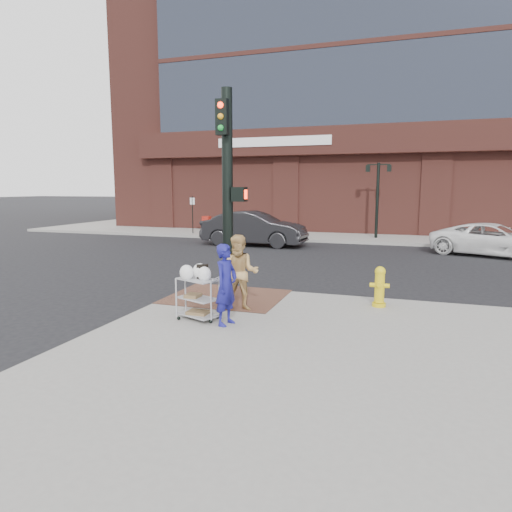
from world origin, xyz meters
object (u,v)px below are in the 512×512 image
(fire_hydrant, at_px, (380,286))
(pedestrian_tan, at_px, (240,273))
(minivan_white, at_px, (494,240))
(utility_cart, at_px, (198,294))
(lamp_post, at_px, (378,192))
(sedan_dark, at_px, (254,228))
(woman_blue, at_px, (226,285))
(traffic_signal_pole, at_px, (228,189))

(fire_hydrant, bearing_deg, pedestrian_tan, -155.49)
(minivan_white, distance_m, utility_cart, 14.86)
(lamp_post, xyz_separation_m, sedan_dark, (-5.58, -4.19, -1.77))
(woman_blue, bearing_deg, utility_cart, 88.28)
(utility_cart, bearing_deg, traffic_signal_pole, 91.98)
(sedan_dark, bearing_deg, utility_cart, -164.98)
(woman_blue, height_order, fire_hydrant, woman_blue)
(fire_hydrant, bearing_deg, utility_cart, -147.19)
(woman_blue, relative_size, pedestrian_tan, 0.96)
(traffic_signal_pole, xyz_separation_m, sedan_dark, (-3.10, 11.04, -1.98))
(woman_blue, bearing_deg, pedestrian_tan, 16.05)
(traffic_signal_pole, bearing_deg, minivan_white, 55.41)
(utility_cart, bearing_deg, minivan_white, 59.73)
(fire_hydrant, bearing_deg, woman_blue, -139.35)
(lamp_post, height_order, pedestrian_tan, lamp_post)
(traffic_signal_pole, relative_size, fire_hydrant, 5.34)
(lamp_post, xyz_separation_m, woman_blue, (-1.72, -17.25, -1.66))
(minivan_white, bearing_deg, sedan_dark, 110.25)
(traffic_signal_pole, distance_m, woman_blue, 2.86)
(utility_cart, bearing_deg, pedestrian_tan, 57.55)
(traffic_signal_pole, xyz_separation_m, minivan_white, (7.56, 10.96, -2.15))
(pedestrian_tan, bearing_deg, sedan_dark, 94.72)
(utility_cart, bearing_deg, sedan_dark, 103.77)
(woman_blue, relative_size, fire_hydrant, 1.73)
(utility_cart, relative_size, fire_hydrant, 1.24)
(minivan_white, relative_size, fire_hydrant, 5.25)
(sedan_dark, bearing_deg, fire_hydrant, -146.74)
(traffic_signal_pole, distance_m, sedan_dark, 11.64)
(lamp_post, bearing_deg, fire_hydrant, -85.82)
(pedestrian_tan, bearing_deg, lamp_post, 70.90)
(traffic_signal_pole, bearing_deg, lamp_post, 80.76)
(sedan_dark, distance_m, utility_cart, 13.30)
(sedan_dark, xyz_separation_m, fire_hydrant, (6.66, -10.66, -0.22))
(woman_blue, distance_m, fire_hydrant, 3.71)
(sedan_dark, bearing_deg, traffic_signal_pole, -163.06)
(lamp_post, relative_size, minivan_white, 0.81)
(woman_blue, height_order, pedestrian_tan, pedestrian_tan)
(lamp_post, distance_m, utility_cart, 17.38)
(lamp_post, relative_size, pedestrian_tan, 2.37)
(minivan_white, xyz_separation_m, fire_hydrant, (-3.99, -10.58, -0.05))
(minivan_white, height_order, utility_cart, minivan_white)
(traffic_signal_pole, xyz_separation_m, pedestrian_tan, (0.66, -0.95, -1.84))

